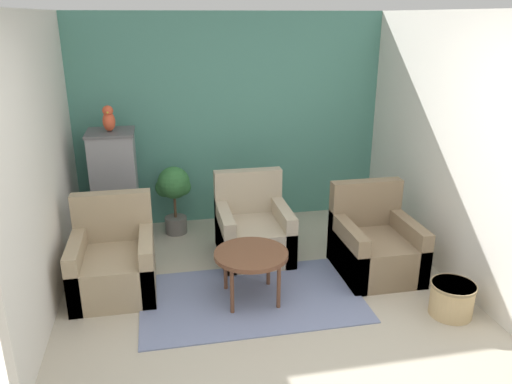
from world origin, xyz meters
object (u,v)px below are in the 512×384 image
at_px(wicker_basket, 452,298).
at_px(coffee_table, 251,257).
at_px(armchair_right, 375,246).
at_px(birdcage, 116,191).
at_px(parrot, 109,119).
at_px(potted_plant, 174,190).
at_px(armchair_left, 114,263).
at_px(armchair_middle, 253,231).

bearing_deg(wicker_basket, coffee_table, 160.42).
bearing_deg(armchair_right, birdcage, 154.76).
bearing_deg(armchair_right, parrot, 154.71).
bearing_deg(wicker_basket, potted_plant, 135.49).
bearing_deg(wicker_basket, armchair_left, 160.74).
bearing_deg(parrot, birdcage, -90.00).
bearing_deg(potted_plant, armchair_right, -35.11).
bearing_deg(birdcage, parrot, 90.00).
distance_m(armchair_left, potted_plant, 1.37).
height_order(armchair_right, wicker_basket, armchair_right).
height_order(birdcage, parrot, parrot).
bearing_deg(parrot, wicker_basket, -35.67).
bearing_deg(coffee_table, wicker_basket, -19.58).
xyz_separation_m(parrot, potted_plant, (0.63, 0.14, -0.88)).
bearing_deg(parrot, armchair_middle, -22.94).
bearing_deg(coffee_table, armchair_left, 161.16).
height_order(armchair_middle, potted_plant, armchair_middle).
height_order(coffee_table, birdcage, birdcage).
height_order(coffee_table, potted_plant, potted_plant).
bearing_deg(parrot, armchair_right, -25.29).
relative_size(parrot, potted_plant, 0.35).
height_order(armchair_right, armchair_middle, same).
distance_m(armchair_left, armchair_middle, 1.47).
distance_m(parrot, wicker_basket, 3.74).
bearing_deg(coffee_table, potted_plant, 110.42).
relative_size(armchair_middle, parrot, 3.08).
bearing_deg(armchair_left, wicker_basket, -19.26).
height_order(armchair_left, potted_plant, armchair_left).
distance_m(armchair_left, birdcage, 1.11).
xyz_separation_m(armchair_right, potted_plant, (-1.90, 1.34, 0.26)).
xyz_separation_m(potted_plant, wicker_basket, (2.23, -2.19, -0.37)).
distance_m(coffee_table, armchair_middle, 0.91).
bearing_deg(armchair_middle, armchair_left, -161.77).
relative_size(armchair_left, birdcage, 0.67).
xyz_separation_m(armchair_left, wicker_basket, (2.84, -0.99, -0.11)).
distance_m(coffee_table, wicker_basket, 1.75).
xyz_separation_m(armchair_middle, parrot, (-1.42, 0.60, 1.14)).
bearing_deg(armchair_middle, wicker_basket, -45.17).
relative_size(coffee_table, birdcage, 0.51).
distance_m(coffee_table, birdcage, 1.93).
xyz_separation_m(birdcage, wicker_basket, (2.86, -2.05, -0.46)).
height_order(armchair_left, birdcage, birdcage).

